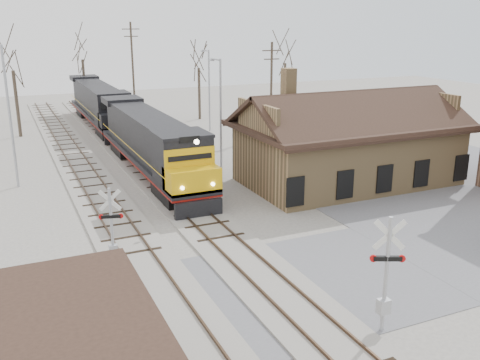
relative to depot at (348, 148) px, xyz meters
The scene contains 18 objects.
ground 17.14m from the depot, 134.97° to the right, with size 140.00×140.00×0.00m, color #A8A297.
road 17.13m from the depot, 134.97° to the right, with size 60.00×9.00×0.03m, color slate.
track_main 12.58m from the depot, 165.97° to the left, with size 3.40×90.00×0.24m.
track_siding 16.92m from the depot, 169.70° to the left, with size 3.40×90.00×0.24m.
depot is the anchor object (origin of this frame).
locomotive_lead 13.89m from the depot, 149.70° to the left, with size 3.08×20.60×4.57m.
locomotive_trailing 30.35m from the depot, 113.27° to the left, with size 3.08×20.60×4.33m.
crossbuck_near 19.07m from the depot, 121.24° to the right, with size 1.18×0.60×4.43m.
crossbuck_far 19.04m from the depot, 158.47° to the right, with size 1.07×0.37×3.82m.
streetlight_a 22.92m from the depot, 158.31° to the left, with size 0.25×2.04×9.46m.
streetlight_b 10.02m from the depot, 132.66° to the left, with size 0.25×2.04×8.25m.
streetlight_c 21.40m from the depot, 95.73° to the left, with size 0.25×2.04×8.14m.
utility_pole_b 33.64m from the depot, 102.18° to the left, with size 2.00×0.24×10.82m.
utility_pole_c 16.83m from the depot, 81.16° to the left, with size 2.00×0.24×9.00m.
tree_b 33.30m from the depot, 127.65° to the left, with size 4.25×4.25×10.41m.
tree_c 39.84m from the depot, 107.59° to the left, with size 4.32×4.32×10.58m.
tree_d 28.42m from the depot, 91.30° to the left, with size 3.88×3.88×9.50m.
tree_e 29.76m from the depot, 69.69° to the left, with size 4.03×4.03×9.88m.
Camera 1 is at (-9.68, -17.80, 10.86)m, focal length 40.00 mm.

